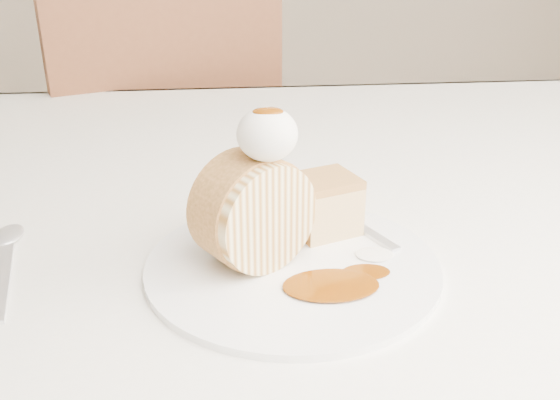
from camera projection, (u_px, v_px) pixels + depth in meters
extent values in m
cube|color=white|center=(270.00, 198.00, 0.73)|extent=(1.40, 0.90, 0.04)
cube|color=white|center=(251.00, 160.00, 1.18)|extent=(1.40, 0.01, 0.28)
cylinder|color=brown|center=(558.00, 279.00, 1.27)|extent=(0.06, 0.06, 0.71)
cube|color=brown|center=(155.00, 189.00, 1.45)|extent=(0.57, 0.57, 0.04)
cube|color=brown|center=(174.00, 105.00, 1.19)|extent=(0.43, 0.20, 0.46)
cylinder|color=brown|center=(207.00, 230.00, 1.78)|extent=(0.04, 0.04, 0.43)
cylinder|color=brown|center=(71.00, 260.00, 1.63)|extent=(0.04, 0.04, 0.43)
cylinder|color=brown|center=(264.00, 295.00, 1.48)|extent=(0.04, 0.04, 0.43)
cylinder|color=brown|center=(103.00, 339.00, 1.32)|extent=(0.04, 0.04, 0.43)
cylinder|color=white|center=(293.00, 265.00, 0.54)|extent=(0.33, 0.33, 0.01)
cylinder|color=#F8E7AC|center=(254.00, 212.00, 0.52)|extent=(0.11, 0.10, 0.09)
cube|color=tan|center=(324.00, 208.00, 0.59)|extent=(0.07, 0.07, 0.05)
ellipsoid|color=white|center=(267.00, 134.00, 0.49)|extent=(0.05, 0.05, 0.04)
ellipsoid|color=#6C3104|center=(268.00, 105.00, 0.48)|extent=(0.02, 0.02, 0.01)
cube|color=silver|center=(359.00, 227.00, 0.60)|extent=(0.08, 0.15, 0.00)
cube|color=silver|center=(2.00, 281.00, 0.52)|extent=(0.06, 0.16, 0.00)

